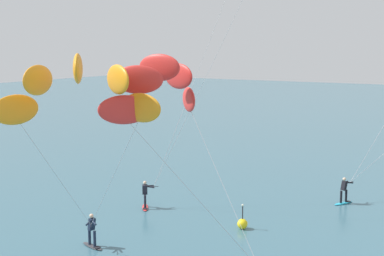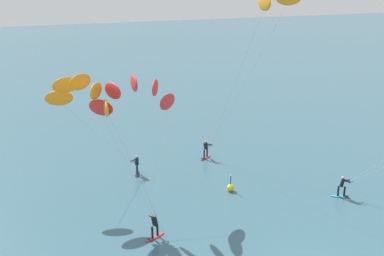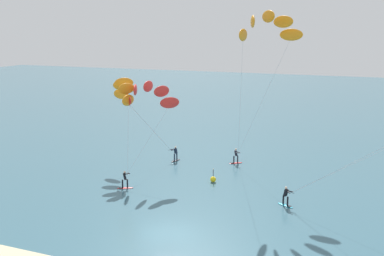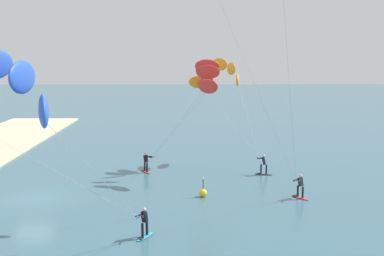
{
  "view_description": "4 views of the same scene",
  "coord_description": "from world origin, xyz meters",
  "views": [
    {
      "loc": [
        -25.24,
        -0.04,
        9.66
      ],
      "look_at": [
        -1.35,
        14.29,
        5.41
      ],
      "focal_mm": 49.5,
      "sensor_mm": 36.0,
      "label": 1
    },
    {
      "loc": [
        -13.36,
        -18.83,
        16.57
      ],
      "look_at": [
        -2.99,
        13.33,
        4.81
      ],
      "focal_mm": 45.0,
      "sensor_mm": 36.0,
      "label": 2
    },
    {
      "loc": [
        12.3,
        -26.84,
        14.32
      ],
      "look_at": [
        -1.84,
        9.65,
        5.63
      ],
      "focal_mm": 41.65,
      "sensor_mm": 36.0,
      "label": 3
    },
    {
      "loc": [
        32.14,
        10.64,
        9.97
      ],
      "look_at": [
        -0.28,
        10.9,
        4.89
      ],
      "focal_mm": 45.36,
      "sensor_mm": 36.0,
      "label": 4
    }
  ],
  "objects": [
    {
      "name": "marker_buoy",
      "position": [
        -0.45,
        11.67,
        0.3
      ],
      "size": [
        0.56,
        0.56,
        1.38
      ],
      "color": "yellow",
      "rests_on": "ground"
    },
    {
      "name": "kitesurfer_mid_water",
      "position": [
        -10.7,
        13.54,
        7.87
      ],
      "size": [
        7.03,
        6.95,
        9.45
      ],
      "color": "#333338",
      "rests_on": "ground"
    },
    {
      "name": "kitesurfer_nearshore",
      "position": [
        -7.45,
        12.0,
        7.82
      ],
      "size": [
        6.22,
        6.63,
        9.4
      ],
      "color": "red",
      "rests_on": "ground"
    }
  ]
}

